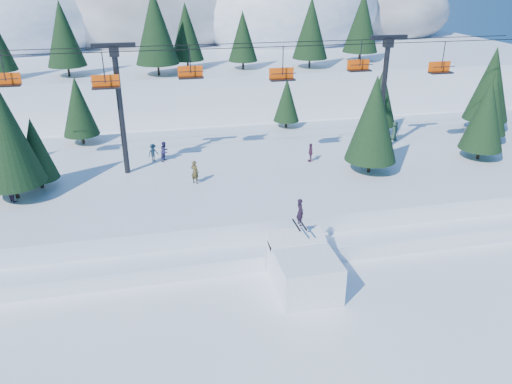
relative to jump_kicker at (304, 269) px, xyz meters
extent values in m
plane|color=white|center=(-1.38, -2.83, -1.31)|extent=(160.00, 160.00, 0.00)
cube|color=white|center=(-1.38, 15.17, -0.06)|extent=(70.00, 22.00, 2.50)
cube|color=white|center=(-1.38, 5.17, -0.76)|extent=(70.00, 6.00, 1.10)
cube|color=white|center=(-1.38, 65.17, 1.69)|extent=(110.00, 60.00, 6.00)
ellipsoid|color=white|center=(-29.38, 69.17, 10.14)|extent=(36.00, 32.40, 19.80)
ellipsoid|color=white|center=(16.62, 67.17, 10.11)|extent=(34.00, 30.60, 19.72)
ellipsoid|color=#605B59|center=(36.62, 73.17, 8.82)|extent=(30.00, 27.00, 15.00)
cylinder|color=black|center=(-6.67, 37.80, 5.38)|extent=(0.26, 0.26, 1.38)
cone|color=#1A3518|center=(-6.67, 37.80, 10.32)|extent=(5.13, 5.13, 8.49)
cylinder|color=black|center=(4.12, 39.85, 5.19)|extent=(0.26, 0.26, 1.00)
cone|color=#1A3518|center=(4.12, 39.85, 8.76)|extent=(3.72, 3.72, 6.15)
cylinder|color=black|center=(12.69, 38.77, 5.30)|extent=(0.26, 0.26, 1.22)
cone|color=#1A3518|center=(12.69, 38.77, 9.64)|extent=(4.51, 4.51, 7.47)
cylinder|color=black|center=(-17.19, 39.52, 5.29)|extent=(0.26, 0.26, 1.21)
cone|color=#1A3518|center=(-17.19, 39.52, 9.61)|extent=(4.48, 4.48, 7.42)
cylinder|color=black|center=(21.00, 42.03, 5.33)|extent=(0.26, 0.26, 1.29)
cone|color=#1A3518|center=(21.00, 42.03, 9.93)|extent=(4.78, 4.78, 7.90)
cylinder|color=black|center=(-24.55, 39.19, 5.21)|extent=(0.26, 0.26, 1.03)
cylinder|color=black|center=(-2.83, 41.31, 5.26)|extent=(0.26, 0.26, 1.13)
cone|color=#1A3518|center=(-2.83, 41.31, 9.31)|extent=(4.21, 4.21, 6.97)
cube|color=white|center=(0.00, -0.13, -0.11)|extent=(3.54, 4.37, 2.40)
cube|color=white|center=(0.00, 1.74, 1.14)|extent=(3.54, 1.53, 0.85)
imported|color=black|center=(0.10, 1.47, 3.10)|extent=(0.50, 0.68, 1.71)
cube|color=black|center=(-0.10, 1.47, 2.23)|extent=(0.11, 1.65, 0.03)
cube|color=black|center=(0.30, 1.47, 2.23)|extent=(0.11, 1.65, 0.03)
cylinder|color=black|center=(-10.38, 15.17, 6.19)|extent=(0.44, 0.44, 10.00)
cube|color=black|center=(-10.38, 15.17, 11.29)|extent=(3.20, 0.35, 0.35)
cube|color=black|center=(-10.38, 15.17, 10.84)|extent=(0.70, 0.70, 0.70)
cylinder|color=black|center=(11.62, 15.17, 6.19)|extent=(0.44, 0.44, 10.00)
cube|color=black|center=(11.62, 15.17, 11.29)|extent=(3.20, 0.35, 0.35)
cube|color=black|center=(11.62, 15.17, 10.84)|extent=(0.70, 0.70, 0.70)
cylinder|color=black|center=(0.62, 13.97, 10.99)|extent=(46.00, 0.06, 0.06)
cylinder|color=black|center=(0.62, 16.37, 10.99)|extent=(46.00, 0.06, 0.06)
cylinder|color=black|center=(-18.50, 16.37, 9.89)|extent=(0.08, 0.08, 2.20)
cube|color=black|center=(-18.50, 16.37, 8.44)|extent=(2.00, 0.75, 0.12)
cube|color=#FF5108|center=(-18.50, 16.75, 8.89)|extent=(2.00, 0.10, 0.85)
cylinder|color=black|center=(-18.50, 16.02, 8.99)|extent=(2.00, 0.06, 0.06)
cylinder|color=black|center=(-11.18, 13.97, 9.89)|extent=(0.08, 0.08, 2.20)
cube|color=black|center=(-11.18, 13.97, 8.44)|extent=(2.00, 0.75, 0.12)
cube|color=#FF5108|center=(-11.18, 14.35, 8.89)|extent=(2.00, 0.10, 0.85)
cylinder|color=black|center=(-11.18, 13.62, 8.99)|extent=(2.00, 0.06, 0.06)
cylinder|color=black|center=(-4.70, 16.37, 9.89)|extent=(0.08, 0.08, 2.20)
cube|color=black|center=(-4.70, 16.37, 8.44)|extent=(2.00, 0.75, 0.12)
cube|color=#FF5108|center=(-4.70, 16.75, 8.89)|extent=(2.00, 0.10, 0.85)
cylinder|color=black|center=(-4.70, 16.02, 8.99)|extent=(2.00, 0.06, 0.06)
cylinder|color=black|center=(2.28, 13.97, 9.89)|extent=(0.08, 0.08, 2.20)
cube|color=black|center=(2.28, 13.97, 8.44)|extent=(2.00, 0.75, 0.12)
cube|color=#FF5108|center=(2.28, 14.35, 8.89)|extent=(2.00, 0.10, 0.85)
cylinder|color=black|center=(2.28, 13.62, 8.99)|extent=(2.00, 0.06, 0.06)
cylinder|color=black|center=(9.80, 16.37, 9.89)|extent=(0.08, 0.08, 2.20)
cube|color=black|center=(9.80, 16.37, 8.44)|extent=(2.00, 0.75, 0.12)
cube|color=#FF5108|center=(9.80, 16.75, 8.89)|extent=(2.00, 0.10, 0.85)
cylinder|color=black|center=(9.80, 16.02, 8.99)|extent=(2.00, 0.06, 0.06)
cylinder|color=black|center=(16.11, 13.97, 9.89)|extent=(0.08, 0.08, 2.20)
cube|color=black|center=(16.11, 13.97, 8.44)|extent=(2.00, 0.75, 0.12)
cube|color=#FF5108|center=(16.11, 14.35, 8.89)|extent=(2.00, 0.10, 0.85)
cylinder|color=black|center=(16.11, 13.62, 8.99)|extent=(2.00, 0.06, 0.06)
cylinder|color=black|center=(-18.12, 11.77, 1.80)|extent=(0.26, 0.26, 1.22)
cone|color=#1A3518|center=(-18.12, 11.77, 6.16)|extent=(4.53, 4.53, 7.49)
cylinder|color=black|center=(19.60, 11.86, 1.68)|extent=(0.26, 0.26, 0.98)
cone|color=#1A3518|center=(19.60, 11.86, 5.18)|extent=(3.64, 3.64, 6.01)
cylinder|color=black|center=(23.04, 15.86, 1.66)|extent=(0.26, 0.26, 0.94)
cone|color=#1A3518|center=(23.04, 15.86, 5.02)|extent=(3.49, 3.49, 5.77)
cylinder|color=black|center=(25.37, 19.47, 1.78)|extent=(0.26, 0.26, 1.18)
cone|color=#1A3518|center=(25.37, 19.47, 5.98)|extent=(4.37, 4.37, 7.23)
cylinder|color=black|center=(14.25, 20.78, 1.64)|extent=(0.26, 0.26, 0.91)
cone|color=#1A3518|center=(14.25, 20.78, 4.88)|extent=(3.37, 3.37, 5.57)
cylinder|color=black|center=(-14.62, 23.76, 1.64)|extent=(0.26, 0.26, 0.89)
cone|color=#1A3518|center=(-14.62, 23.76, 4.83)|extent=(3.32, 3.32, 5.49)
cylinder|color=black|center=(5.74, 24.75, 1.55)|extent=(0.26, 0.26, 0.72)
cone|color=#1A3518|center=(5.74, 24.75, 4.12)|extent=(2.68, 2.68, 4.43)
cylinder|color=black|center=(-16.70, 13.42, 1.57)|extent=(0.26, 0.26, 0.77)
cone|color=#1A3518|center=(-16.70, 13.42, 4.31)|extent=(2.84, 2.84, 4.70)
cylinder|color=black|center=(8.95, 11.02, 1.75)|extent=(0.26, 0.26, 1.11)
cone|color=#1A3518|center=(8.95, 11.02, 5.72)|extent=(4.13, 4.13, 6.83)
imported|color=#24404C|center=(-8.20, 17.37, 1.98)|extent=(1.17, 1.05, 1.57)
imported|color=#433A1C|center=(-5.19, 11.75, 2.12)|extent=(0.80, 0.77, 1.85)
imported|color=#3E2941|center=(-18.30, 11.28, 2.06)|extent=(1.06, 1.07, 1.74)
imported|color=#482340|center=(5.04, 14.44, 2.01)|extent=(0.51, 1.00, 1.63)
imported|color=#21392C|center=(14.84, 18.34, 2.11)|extent=(0.63, 0.93, 1.84)
imported|color=#282552|center=(-7.22, 17.26, 2.07)|extent=(1.17, 1.30, 1.75)
cylinder|color=black|center=(2.46, 2.39, -0.86)|extent=(0.06, 0.06, 0.90)
cylinder|color=black|center=(5.25, 2.66, -0.86)|extent=(0.06, 0.06, 0.90)
cube|color=#FF5108|center=(3.86, 2.52, -0.76)|extent=(2.79, 0.31, 0.55)
cylinder|color=black|center=(6.29, 2.38, -0.86)|extent=(0.06, 0.06, 0.90)
cylinder|color=black|center=(9.00, 3.07, -0.86)|extent=(0.06, 0.06, 0.90)
cube|color=#FF5108|center=(7.64, 2.72, -0.76)|extent=(2.73, 0.72, 0.55)
camera|label=1|loc=(-8.24, -24.15, 16.41)|focal=35.00mm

